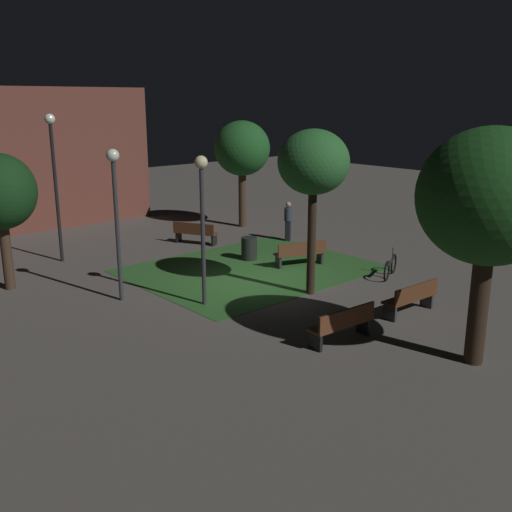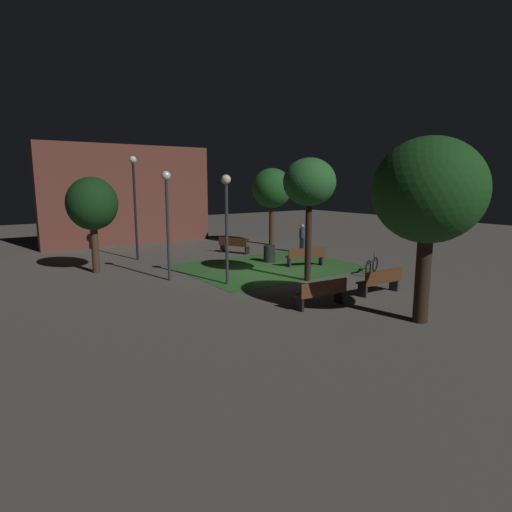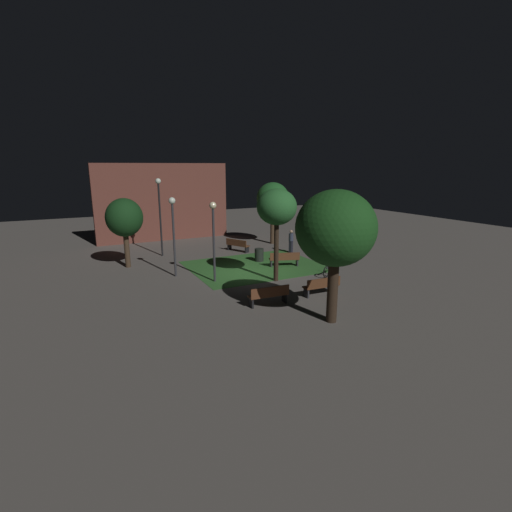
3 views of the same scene
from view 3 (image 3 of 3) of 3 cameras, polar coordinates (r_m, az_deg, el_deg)
name	(u,v)px [view 3 (image 3 of 3)]	position (r m, az deg, el deg)	size (l,w,h in m)	color
ground_plane	(248,273)	(21.36, -1.15, -2.58)	(60.00, 60.00, 0.00)	#56514C
grass_lawn	(256,266)	(22.77, -0.06, -1.53)	(7.80, 6.26, 0.01)	#2D6028
bench_lawn_edge	(269,295)	(16.37, 1.98, -5.91)	(1.83, 0.60, 0.88)	brown
bench_corner	(322,286)	(17.85, 10.00, -4.45)	(1.82, 0.56, 0.88)	#512D19
bench_path_side	(284,259)	(22.64, 4.34, -0.42)	(1.86, 1.06, 0.88)	brown
bench_near_trees	(237,245)	(26.61, -2.85, 1.72)	(1.23, 1.82, 0.88)	brown
tree_back_right	(273,199)	(28.94, 2.56, 8.66)	(2.46, 2.46, 4.72)	#423021
tree_back_left	(336,229)	(14.19, 11.99, 3.98)	(3.00, 3.00, 5.12)	#2D2116
tree_tall_center	(277,208)	(19.19, 3.17, 7.28)	(2.04, 2.04, 4.83)	#2D2116
tree_near_wall	(124,218)	(23.29, -19.37, 5.44)	(2.13, 2.13, 4.12)	#423021
lamp_post_path_center	(173,223)	(20.56, -12.47, 4.91)	(0.36, 0.36, 4.32)	#333338
lamp_post_near_wall	(213,228)	(19.26, -6.48, 4.32)	(0.36, 0.36, 4.17)	#333338
lamp_post_plaza_east	(160,205)	(25.61, -14.44, 7.54)	(0.36, 0.36, 5.15)	black
trash_bin	(259,255)	(23.84, 0.48, 0.17)	(0.57, 0.57, 0.82)	black
bicycle	(331,270)	(21.15, 11.29, -2.04)	(1.51, 0.68, 0.93)	black
pedestrian	(291,241)	(26.24, 5.33, 2.33)	(0.34, 0.32, 1.61)	black
building_wall_backdrop	(163,202)	(31.41, -13.90, 7.93)	(10.57, 0.80, 6.13)	brown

